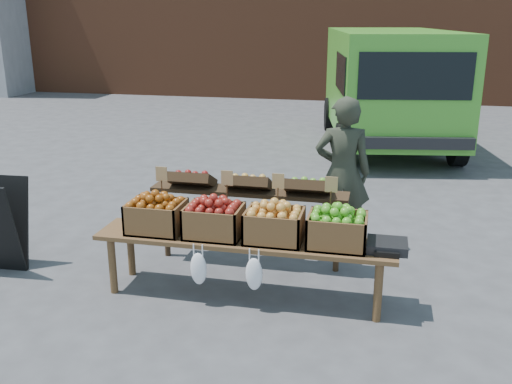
% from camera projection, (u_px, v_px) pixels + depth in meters
% --- Properties ---
extents(ground, '(80.00, 80.00, 0.00)m').
position_uv_depth(ground, '(202.00, 312.00, 4.97)').
color(ground, '#464649').
extents(delivery_van, '(3.04, 5.22, 2.20)m').
position_uv_depth(delivery_van, '(388.00, 89.00, 10.98)').
color(delivery_van, green).
rests_on(delivery_van, ground).
extents(vendor, '(0.65, 0.47, 1.67)m').
position_uv_depth(vendor, '(343.00, 173.00, 6.19)').
color(vendor, '#2B3023').
rests_on(vendor, ground).
extents(back_table, '(2.10, 0.44, 1.04)m').
position_uv_depth(back_table, '(249.00, 216.00, 5.81)').
color(back_table, '#302012').
rests_on(back_table, ground).
extents(display_bench, '(2.70, 0.56, 0.57)m').
position_uv_depth(display_bench, '(244.00, 267.00, 5.18)').
color(display_bench, brown).
rests_on(display_bench, ground).
extents(crate_golden_apples, '(0.50, 0.40, 0.28)m').
position_uv_depth(crate_golden_apples, '(157.00, 217.00, 5.23)').
color(crate_golden_apples, brown).
rests_on(crate_golden_apples, display_bench).
extents(crate_russet_pears, '(0.50, 0.40, 0.28)m').
position_uv_depth(crate_russet_pears, '(214.00, 221.00, 5.11)').
color(crate_russet_pears, maroon).
rests_on(crate_russet_pears, display_bench).
extents(crate_red_apples, '(0.50, 0.40, 0.28)m').
position_uv_depth(crate_red_apples, '(274.00, 226.00, 5.00)').
color(crate_red_apples, gold).
rests_on(crate_red_apples, display_bench).
extents(crate_green_apples, '(0.50, 0.40, 0.28)m').
position_uv_depth(crate_green_apples, '(337.00, 231.00, 4.88)').
color(crate_green_apples, '#409A13').
rests_on(crate_green_apples, display_bench).
extents(weighing_scale, '(0.34, 0.30, 0.08)m').
position_uv_depth(weighing_scale, '(387.00, 246.00, 4.83)').
color(weighing_scale, black).
rests_on(weighing_scale, display_bench).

